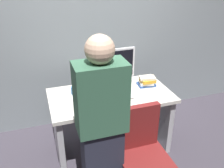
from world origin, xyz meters
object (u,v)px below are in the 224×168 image
object	(u,v)px
desk	(111,112)
mouse	(131,96)
person_at_desk	(102,129)
office_chair	(142,160)
cup_near_keyboard	(80,101)
book_stack	(147,81)
monitor	(113,66)
keyboard	(105,101)
cup_by_monitor	(74,90)

from	to	relation	value
desk	mouse	xyz separation A→B (m)	(0.19, -0.14, 0.26)
person_at_desk	office_chair	bearing A→B (deg)	-6.21
desk	cup_near_keyboard	bearing A→B (deg)	-159.84
desk	mouse	distance (m)	0.35
desk	book_stack	xyz separation A→B (m)	(0.48, 0.07, 0.30)
desk	mouse	bearing A→B (deg)	-36.67
office_chair	book_stack	distance (m)	0.99
monitor	keyboard	xyz separation A→B (m)	(-0.20, -0.35, -0.25)
keyboard	mouse	xyz separation A→B (m)	(0.30, 0.01, 0.01)
monitor	cup_near_keyboard	size ratio (longest dim) A/B	5.56
desk	cup_near_keyboard	size ratio (longest dim) A/B	14.07
person_at_desk	monitor	bearing A→B (deg)	66.33
keyboard	mouse	distance (m)	0.30
office_chair	cup_near_keyboard	bearing A→B (deg)	125.57
mouse	cup_near_keyboard	bearing A→B (deg)	179.53
monitor	cup_by_monitor	bearing A→B (deg)	-172.79
keyboard	mouse	world-z (taller)	mouse
desk	book_stack	size ratio (longest dim) A/B	6.51
office_chair	mouse	size ratio (longest dim) A/B	9.40
desk	mouse	world-z (taller)	mouse
person_at_desk	mouse	distance (m)	0.76
person_at_desk	keyboard	world-z (taller)	person_at_desk
keyboard	book_stack	world-z (taller)	book_stack
cup_by_monitor	book_stack	size ratio (longest dim) A/B	0.40
person_at_desk	cup_near_keyboard	size ratio (longest dim) A/B	16.87
desk	monitor	distance (m)	0.54
office_chair	monitor	xyz separation A→B (m)	(0.02, 0.95, 0.58)
mouse	cup_near_keyboard	world-z (taller)	cup_near_keyboard
monitor	book_stack	xyz separation A→B (m)	(0.39, -0.13, -0.20)
book_stack	person_at_desk	bearing A→B (deg)	-135.35
mouse	office_chair	bearing A→B (deg)	-101.43
desk	person_at_desk	xyz separation A→B (m)	(-0.31, -0.71, 0.33)
monitor	cup_near_keyboard	world-z (taller)	monitor
keyboard	cup_near_keyboard	xyz separation A→B (m)	(-0.26, 0.01, 0.04)
keyboard	cup_near_keyboard	distance (m)	0.26
keyboard	cup_near_keyboard	bearing A→B (deg)	178.58
desk	monitor	size ratio (longest dim) A/B	2.53
office_chair	person_at_desk	bearing A→B (deg)	173.79
monitor	mouse	distance (m)	0.43
person_at_desk	desk	bearing A→B (deg)	66.49
cup_near_keyboard	book_stack	size ratio (longest dim) A/B	0.46
person_at_desk	monitor	xyz separation A→B (m)	(0.40, 0.91, 0.17)
mouse	cup_near_keyboard	distance (m)	0.56
keyboard	mouse	bearing A→B (deg)	2.96
person_at_desk	cup_by_monitor	world-z (taller)	person_at_desk
person_at_desk	cup_near_keyboard	bearing A→B (deg)	96.34
person_at_desk	book_stack	bearing A→B (deg)	44.65
keyboard	book_stack	distance (m)	0.63
book_stack	mouse	bearing A→B (deg)	-144.16
cup_near_keyboard	office_chair	bearing A→B (deg)	-54.43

